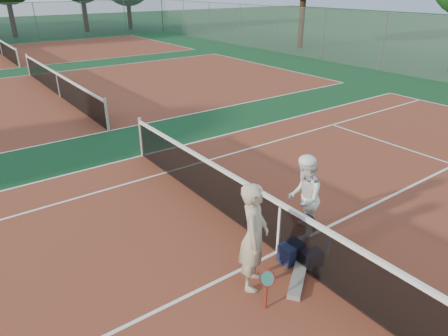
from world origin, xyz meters
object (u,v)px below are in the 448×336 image
object	(u,v)px
racket_red	(267,287)
racket_spare	(298,262)
net_main	(279,228)
water_bottle	(327,247)
sports_bag_navy	(291,252)
sports_bag_purple	(311,258)
player_a	(254,237)
player_b	(304,198)
racket_black_held	(309,225)

from	to	relation	value
racket_red	racket_spare	size ratio (longest dim) A/B	0.98
net_main	racket_spare	bearing A→B (deg)	-81.74
net_main	water_bottle	world-z (taller)	net_main
racket_spare	water_bottle	bearing A→B (deg)	-100.69
racket_red	water_bottle	xyz separation A→B (m)	(1.66, 0.25, -0.14)
sports_bag_navy	sports_bag_purple	world-z (taller)	sports_bag_navy
sports_bag_purple	player_a	bearing A→B (deg)	167.49
net_main	sports_bag_purple	bearing A→B (deg)	-72.08
player_a	player_b	world-z (taller)	player_a
racket_black_held	net_main	bearing A→B (deg)	-9.96
racket_black_held	sports_bag_navy	world-z (taller)	racket_black_held
racket_spare	sports_bag_navy	bearing A→B (deg)	17.94
sports_bag_navy	player_a	bearing A→B (deg)	-176.04
racket_black_held	racket_spare	world-z (taller)	racket_black_held
player_a	racket_black_held	size ratio (longest dim) A/B	3.41
net_main	sports_bag_purple	size ratio (longest dim) A/B	31.57
racket_spare	sports_bag_navy	world-z (taller)	sports_bag_navy
net_main	player_a	bearing A→B (deg)	-157.95
water_bottle	racket_spare	bearing A→B (deg)	168.22
sports_bag_navy	water_bottle	distance (m)	0.68
sports_bag_purple	racket_spare	bearing A→B (deg)	128.59
racket_red	sports_bag_navy	xyz separation A→B (m)	(1.03, 0.51, -0.13)
racket_black_held	player_b	bearing A→B (deg)	-79.38
racket_red	racket_black_held	distance (m)	1.98
racket_black_held	water_bottle	distance (m)	0.61
racket_black_held	sports_bag_navy	distance (m)	0.84
sports_bag_navy	sports_bag_purple	size ratio (longest dim) A/B	1.21
water_bottle	player_b	bearing A→B (deg)	83.19
player_a	racket_spare	size ratio (longest dim) A/B	2.99
racket_black_held	sports_bag_purple	distance (m)	0.87
net_main	player_b	xyz separation A→B (m)	(0.74, 0.15, 0.28)
racket_red	sports_bag_navy	world-z (taller)	racket_red
sports_bag_navy	racket_red	bearing A→B (deg)	-153.51
player_b	sports_bag_navy	distance (m)	1.05
racket_black_held	racket_red	bearing A→B (deg)	13.75
net_main	racket_red	bearing A→B (deg)	-141.05
player_a	racket_red	world-z (taller)	player_a
sports_bag_purple	water_bottle	distance (m)	0.46
water_bottle	net_main	bearing A→B (deg)	139.03
player_b	racket_spare	xyz separation A→B (m)	(-0.67, -0.59, -0.78)
player_b	racket_red	size ratio (longest dim) A/B	2.68
net_main	water_bottle	size ratio (longest dim) A/B	36.60
racket_spare	sports_bag_purple	world-z (taller)	sports_bag_purple
racket_black_held	racket_spare	size ratio (longest dim) A/B	0.88
net_main	sports_bag_navy	xyz separation A→B (m)	(0.02, -0.30, -0.34)
player_a	racket_red	distance (m)	0.76
sports_bag_purple	racket_red	bearing A→B (deg)	-170.33
player_a	player_b	bearing A→B (deg)	-26.07
sports_bag_purple	racket_black_held	bearing A→B (deg)	46.47
racket_black_held	sports_bag_purple	world-z (taller)	racket_black_held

